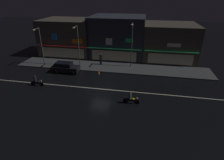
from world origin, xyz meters
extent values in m
plane|color=black|center=(0.00, 0.00, 0.00)|extent=(140.00, 140.00, 0.00)
cube|color=beige|center=(0.00, 0.00, 0.01)|extent=(30.91, 0.16, 0.01)
cube|color=#424447|center=(0.00, 7.87, 0.07)|extent=(32.54, 4.75, 0.14)
cube|color=#2D333D|center=(0.00, 14.60, 3.84)|extent=(10.11, 8.60, 7.68)
cube|color=#33E572|center=(0.00, 10.18, 2.60)|extent=(9.61, 0.24, 0.12)
cube|color=white|center=(-0.87, 10.24, 3.85)|extent=(1.14, 0.08, 1.16)
cube|color=#33E572|center=(2.67, 10.24, 4.19)|extent=(1.30, 0.08, 0.66)
cube|color=beige|center=(0.00, 10.24, 1.30)|extent=(8.09, 0.06, 1.80)
cube|color=#4C443A|center=(-9.76, 14.21, 3.47)|extent=(10.43, 7.83, 6.93)
cube|color=red|center=(-9.76, 10.18, 2.60)|extent=(9.91, 0.24, 0.12)
cube|color=#268CF2|center=(-11.11, 10.24, 4.24)|extent=(0.98, 0.08, 1.11)
cube|color=orange|center=(-6.72, 10.24, 3.66)|extent=(1.98, 0.08, 0.80)
cube|color=beige|center=(-9.76, 10.24, 1.30)|extent=(8.35, 0.06, 1.80)
cube|color=#4C443A|center=(9.76, 14.59, 3.25)|extent=(9.32, 8.59, 6.51)
cube|color=#33E572|center=(9.76, 10.18, 2.60)|extent=(8.86, 0.24, 0.12)
cube|color=white|center=(10.08, 10.24, 3.72)|extent=(2.15, 0.08, 0.55)
cube|color=beige|center=(9.76, 10.24, 1.30)|extent=(7.46, 0.06, 1.80)
cylinder|color=#47494C|center=(-11.97, 7.11, 3.29)|extent=(0.16, 0.16, 6.29)
cube|color=#47494C|center=(-11.97, 6.41, 6.33)|extent=(0.10, 1.40, 0.10)
ellipsoid|color=#F9E099|center=(-11.97, 5.71, 6.25)|extent=(0.44, 0.32, 0.20)
cylinder|color=#47494C|center=(-5.38, 7.25, 3.54)|extent=(0.16, 0.16, 6.80)
cube|color=#47494C|center=(-5.38, 6.55, 6.84)|extent=(0.10, 1.40, 0.10)
ellipsoid|color=#F9E099|center=(-5.38, 5.85, 6.76)|extent=(0.44, 0.32, 0.20)
cylinder|color=#47494C|center=(3.24, 8.66, 3.78)|extent=(0.16, 0.16, 7.28)
cube|color=#47494C|center=(3.24, 7.96, 7.32)|extent=(0.10, 1.40, 0.10)
ellipsoid|color=#F9E099|center=(3.24, 7.26, 7.24)|extent=(0.44, 0.32, 0.20)
cylinder|color=#232328|center=(-2.03, 8.59, 1.01)|extent=(0.38, 0.38, 1.73)
sphere|color=tan|center=(-2.03, 8.59, 1.98)|extent=(0.22, 0.22, 0.22)
cube|color=black|center=(-6.74, 4.41, 0.69)|extent=(4.30, 1.78, 0.76)
cube|color=black|center=(-6.95, 4.41, 1.37)|extent=(2.58, 1.57, 0.60)
cube|color=#F9F2CC|center=(-4.63, 5.02, 0.79)|extent=(0.08, 0.20, 0.12)
cube|color=#F9F2CC|center=(-4.63, 3.81, 0.79)|extent=(0.08, 0.20, 0.12)
cylinder|color=black|center=(-5.32, 5.30, 0.31)|extent=(0.62, 0.20, 0.62)
cylinder|color=black|center=(-5.32, 3.52, 0.31)|extent=(0.62, 0.20, 0.62)
cylinder|color=black|center=(-8.16, 5.30, 0.31)|extent=(0.62, 0.20, 0.62)
cylinder|color=black|center=(-8.16, 3.52, 0.31)|extent=(0.62, 0.20, 0.62)
cylinder|color=black|center=(4.98, -2.73, 0.30)|extent=(0.60, 0.08, 0.60)
cylinder|color=black|center=(3.68, -2.73, 0.30)|extent=(0.60, 0.10, 0.60)
cube|color=black|center=(4.33, -2.73, 0.40)|extent=(1.30, 0.14, 0.20)
ellipsoid|color=gold|center=(4.53, -2.73, 0.62)|extent=(0.44, 0.26, 0.24)
cube|color=black|center=(4.13, -2.73, 0.55)|extent=(0.56, 0.22, 0.10)
cylinder|color=slate|center=(4.93, -2.73, 0.85)|extent=(0.03, 0.60, 0.03)
sphere|color=white|center=(5.02, -2.73, 0.75)|extent=(0.14, 0.14, 0.14)
cylinder|color=#4C664C|center=(4.18, -2.73, 0.95)|extent=(0.32, 0.32, 0.70)
sphere|color=#333338|center=(4.18, -2.73, 1.41)|extent=(0.22, 0.22, 0.22)
cylinder|color=black|center=(-8.04, -0.67, 0.30)|extent=(0.60, 0.08, 0.60)
cylinder|color=black|center=(-9.34, -0.67, 0.30)|extent=(0.60, 0.10, 0.60)
cube|color=black|center=(-8.69, -0.67, 0.40)|extent=(1.30, 0.14, 0.20)
ellipsoid|color=black|center=(-8.49, -0.67, 0.62)|extent=(0.44, 0.26, 0.24)
cube|color=black|center=(-8.89, -0.67, 0.55)|extent=(0.56, 0.22, 0.10)
cylinder|color=slate|center=(-8.09, -0.67, 0.85)|extent=(0.03, 0.60, 0.03)
sphere|color=white|center=(-8.00, -0.67, 0.75)|extent=(0.14, 0.14, 0.14)
cylinder|color=#232328|center=(-8.84, -0.67, 0.95)|extent=(0.32, 0.32, 0.70)
sphere|color=#333338|center=(-8.84, -0.67, 1.41)|extent=(0.22, 0.22, 0.22)
cone|color=orange|center=(-1.47, 4.91, 0.28)|extent=(0.36, 0.36, 0.55)
camera|label=1|loc=(5.39, -20.29, 11.41)|focal=28.83mm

